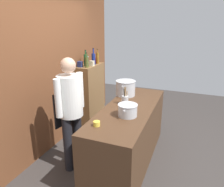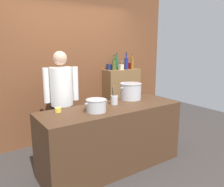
{
  "view_description": "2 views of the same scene",
  "coord_description": "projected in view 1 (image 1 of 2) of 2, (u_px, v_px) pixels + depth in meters",
  "views": [
    {
      "loc": [
        -2.78,
        -0.83,
        2.08
      ],
      "look_at": [
        0.17,
        0.34,
        1.02
      ],
      "focal_mm": 33.88,
      "sensor_mm": 36.0,
      "label": 1
    },
    {
      "loc": [
        -1.71,
        -2.5,
        1.74
      ],
      "look_at": [
        0.18,
        0.26,
        1.03
      ],
      "focal_mm": 36.22,
      "sensor_mm": 36.0,
      "label": 2
    }
  ],
  "objects": [
    {
      "name": "stockpot_small",
      "position": [
        128.0,
        110.0,
        2.81
      ],
      "size": [
        0.33,
        0.26,
        0.16
      ],
      "color": "#B7BABF",
      "rests_on": "prep_counter"
    },
    {
      "name": "wine_bottle_green",
      "position": [
        86.0,
        60.0,
        4.21
      ],
      "size": [
        0.08,
        0.08,
        0.32
      ],
      "color": "#1E592D",
      "rests_on": "bar_cabinet"
    },
    {
      "name": "stockpot_large",
      "position": [
        126.0,
        88.0,
        3.61
      ],
      "size": [
        0.4,
        0.34,
        0.26
      ],
      "color": "#B7BABF",
      "rests_on": "prep_counter"
    },
    {
      "name": "wine_bottle_olive",
      "position": [
        87.0,
        62.0,
        4.08
      ],
      "size": [
        0.07,
        0.07,
        0.29
      ],
      "color": "#475123",
      "rests_on": "bar_cabinet"
    },
    {
      "name": "wine_bottle_amber",
      "position": [
        98.0,
        58.0,
        4.46
      ],
      "size": [
        0.06,
        0.06,
        0.31
      ],
      "color": "#8C5919",
      "rests_on": "bar_cabinet"
    },
    {
      "name": "bar_cabinet",
      "position": [
        91.0,
        94.0,
        4.55
      ],
      "size": [
        0.76,
        0.32,
        1.26
      ],
      "primitive_type": "cube",
      "color": "brown",
      "rests_on": "ground_plane"
    },
    {
      "name": "ground_plane",
      "position": [
        128.0,
        159.0,
        3.4
      ],
      "size": [
        8.0,
        8.0,
        0.0
      ],
      "primitive_type": "plane",
      "color": "#383330"
    },
    {
      "name": "utensil_crock",
      "position": [
        125.0,
        100.0,
        3.23
      ],
      "size": [
        0.1,
        0.1,
        0.28
      ],
      "color": "#B7BABF",
      "rests_on": "prep_counter"
    },
    {
      "name": "spice_tin_red",
      "position": [
        94.0,
        60.0,
        4.54
      ],
      "size": [
        0.08,
        0.08,
        0.12
      ],
      "primitive_type": "cube",
      "color": "red",
      "rests_on": "bar_cabinet"
    },
    {
      "name": "wine_glass_wide",
      "position": [
        87.0,
        59.0,
        4.39
      ],
      "size": [
        0.07,
        0.07,
        0.17
      ],
      "color": "silver",
      "rests_on": "bar_cabinet"
    },
    {
      "name": "spice_tin_cream",
      "position": [
        92.0,
        63.0,
        4.21
      ],
      "size": [
        0.08,
        0.08,
        0.11
      ],
      "primitive_type": "cube",
      "color": "beige",
      "rests_on": "bar_cabinet"
    },
    {
      "name": "spice_tin_navy",
      "position": [
        80.0,
        64.0,
        4.12
      ],
      "size": [
        0.08,
        0.08,
        0.11
      ],
      "primitive_type": "cube",
      "color": "navy",
      "rests_on": "bar_cabinet"
    },
    {
      "name": "prep_counter",
      "position": [
        128.0,
        134.0,
        3.26
      ],
      "size": [
        2.04,
        0.7,
        0.9
      ],
      "primitive_type": "cube",
      "color": "#472D1C",
      "rests_on": "ground_plane"
    },
    {
      "name": "chef",
      "position": [
        70.0,
        107.0,
        2.96
      ],
      "size": [
        0.52,
        0.38,
        1.66
      ],
      "rotation": [
        0.0,
        0.0,
        2.96
      ],
      "color": "black",
      "rests_on": "ground_plane"
    },
    {
      "name": "butter_jar",
      "position": [
        97.0,
        124.0,
        2.55
      ],
      "size": [
        0.08,
        0.08,
        0.06
      ],
      "primitive_type": "cylinder",
      "color": "yellow",
      "rests_on": "prep_counter"
    },
    {
      "name": "wine_bottle_cobalt",
      "position": [
        93.0,
        59.0,
        4.35
      ],
      "size": [
        0.08,
        0.08,
        0.34
      ],
      "color": "navy",
      "rests_on": "bar_cabinet"
    },
    {
      "name": "brick_back_panel",
      "position": [
        47.0,
        61.0,
        3.42
      ],
      "size": [
        4.4,
        0.1,
        3.0
      ],
      "primitive_type": "cube",
      "color": "brown",
      "rests_on": "ground_plane"
    }
  ]
}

